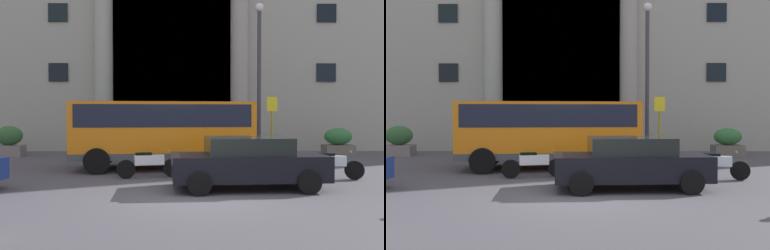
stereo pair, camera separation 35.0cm
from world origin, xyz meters
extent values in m
cube|color=#49474D|center=(0.00, 0.00, -0.06)|extent=(80.00, 64.00, 0.12)
cube|color=black|center=(-1.15, 13.06, 5.90)|extent=(6.50, 0.12, 11.80)
cylinder|color=#9DA092|center=(-4.87, 12.75, 5.90)|extent=(0.93, 0.93, 11.80)
cylinder|color=#9D978E|center=(2.57, 12.75, 5.90)|extent=(0.93, 0.93, 11.80)
cube|color=black|center=(-7.39, 12.96, 4.36)|extent=(1.06, 0.08, 1.01)
cube|color=black|center=(7.39, 12.96, 4.36)|extent=(1.06, 0.08, 1.01)
cube|color=black|center=(-7.39, 12.96, 7.62)|extent=(1.06, 0.08, 1.01)
cube|color=black|center=(7.39, 12.96, 7.62)|extent=(1.06, 0.08, 1.01)
cube|color=orange|center=(-1.22, 5.50, 1.48)|extent=(6.84, 3.10, 2.06)
cube|color=black|center=(-1.22, 5.50, 2.01)|extent=(6.45, 3.09, 0.80)
cube|color=black|center=(2.01, 5.85, 1.83)|extent=(0.28, 2.02, 1.00)
cube|color=#44494E|center=(-1.22, 5.50, 0.57)|extent=(6.84, 3.14, 0.24)
cylinder|color=black|center=(0.96, 6.95, 0.45)|extent=(0.92, 0.38, 0.90)
cylinder|color=black|center=(1.22, 4.55, 0.45)|extent=(0.92, 0.38, 0.90)
cylinder|color=black|center=(-3.65, 6.45, 0.45)|extent=(0.92, 0.38, 0.90)
cylinder|color=black|center=(-3.39, 4.05, 0.45)|extent=(0.92, 0.38, 0.90)
cylinder|color=#9E9F14|center=(3.30, 7.47, 1.37)|extent=(0.08, 0.08, 2.74)
cube|color=yellow|center=(3.30, 7.44, 2.49)|extent=(0.44, 0.03, 0.60)
cube|color=gray|center=(-9.01, 10.28, 0.27)|extent=(1.41, 0.82, 0.53)
ellipsoid|color=#315E32|center=(-9.01, 10.28, 1.01)|extent=(1.36, 0.74, 0.95)
cube|color=gray|center=(-4.90, 10.21, 0.25)|extent=(1.89, 0.85, 0.49)
ellipsoid|color=#1B6021|center=(-4.90, 10.21, 0.95)|extent=(1.82, 0.77, 0.91)
cube|color=slate|center=(0.10, 10.76, 0.24)|extent=(1.80, 0.78, 0.49)
ellipsoid|color=#285B28|center=(0.10, 10.76, 1.02)|extent=(1.72, 0.70, 1.07)
cube|color=#686158|center=(7.19, 10.44, 0.27)|extent=(1.42, 0.98, 0.53)
ellipsoid|color=#316E39|center=(7.19, 10.44, 0.95)|extent=(1.37, 0.88, 0.83)
cube|color=black|center=(1.39, 1.24, 0.61)|extent=(4.31, 2.16, 0.69)
cube|color=black|center=(1.39, 1.24, 1.19)|extent=(2.37, 1.80, 0.47)
cylinder|color=black|center=(2.75, 2.28, 0.31)|extent=(0.63, 0.24, 0.62)
cylinder|color=black|center=(2.88, 0.40, 0.31)|extent=(0.63, 0.24, 0.62)
cylinder|color=black|center=(-0.09, 2.08, 0.31)|extent=(0.63, 0.24, 0.62)
cylinder|color=black|center=(0.04, 0.21, 0.31)|extent=(0.63, 0.24, 0.62)
cylinder|color=black|center=(4.99, 2.79, 0.30)|extent=(0.60, 0.26, 0.60)
cylinder|color=black|center=(3.71, 3.16, 0.30)|extent=(0.61, 0.28, 0.60)
cube|color=white|center=(4.35, 2.97, 0.58)|extent=(0.89, 0.47, 0.32)
cube|color=black|center=(4.17, 3.02, 0.76)|extent=(0.56, 0.34, 0.12)
cylinder|color=#A5A5A8|center=(4.88, 2.82, 0.88)|extent=(0.18, 0.54, 0.03)
cylinder|color=black|center=(-0.78, 3.43, 0.30)|extent=(0.61, 0.24, 0.60)
cylinder|color=black|center=(-2.24, 3.08, 0.30)|extent=(0.61, 0.25, 0.60)
cube|color=white|center=(-1.51, 3.25, 0.58)|extent=(0.99, 0.45, 0.32)
cube|color=black|center=(-1.69, 3.21, 0.76)|extent=(0.55, 0.31, 0.12)
cylinder|color=#A5A5A8|center=(-0.90, 3.40, 0.88)|extent=(0.16, 0.54, 0.03)
cylinder|color=#3C383E|center=(3.00, 8.93, 3.37)|extent=(0.18, 0.18, 6.74)
sphere|color=silver|center=(3.00, 8.93, 6.92)|extent=(0.40, 0.40, 0.40)
camera|label=1|loc=(-0.25, -10.43, 2.08)|focal=39.61mm
camera|label=2|loc=(0.10, -10.43, 2.08)|focal=39.61mm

